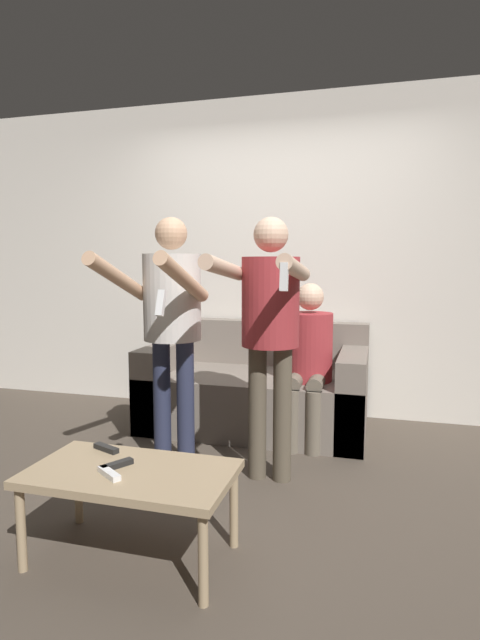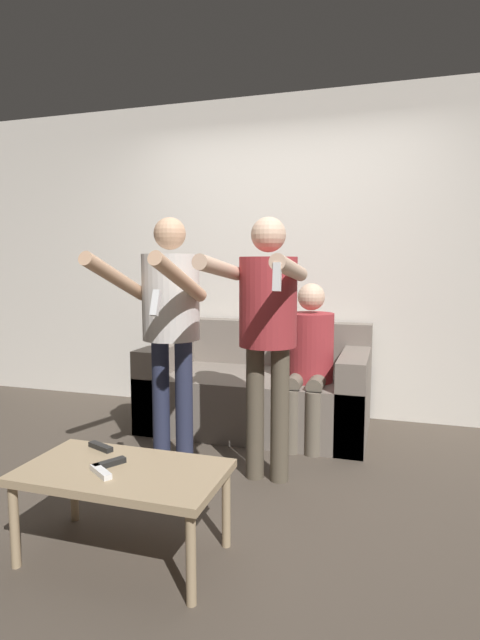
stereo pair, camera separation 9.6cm
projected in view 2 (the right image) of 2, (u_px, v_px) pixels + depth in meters
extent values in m
plane|color=#4C4238|center=(230.00, 481.00, 2.98)|extent=(14.00, 14.00, 0.00)
cube|color=silver|center=(286.00, 257.00, 4.29)|extent=(6.40, 0.06, 2.70)
cube|color=slate|center=(257.00, 400.00, 3.94)|extent=(1.71, 0.93, 0.44)
cube|color=slate|center=(269.00, 342.00, 4.26)|extent=(1.71, 0.16, 0.37)
cube|color=slate|center=(169.00, 381.00, 4.15)|extent=(0.20, 0.93, 0.64)
cube|color=slate|center=(354.00, 395.00, 3.71)|extent=(0.20, 0.93, 0.64)
cylinder|color=#282D47|center=(161.00, 403.00, 3.18)|extent=(0.11, 0.11, 0.83)
cylinder|color=#282D47|center=(184.00, 405.00, 3.13)|extent=(0.11, 0.11, 0.83)
cylinder|color=silver|center=(171.00, 297.00, 3.08)|extent=(0.35, 0.35, 0.53)
sphere|color=tan|center=(170.00, 234.00, 3.04)|extent=(0.20, 0.20, 0.20)
cylinder|color=tan|center=(116.00, 278.00, 2.84)|extent=(0.08, 0.63, 0.30)
cylinder|color=tan|center=(180.00, 279.00, 2.72)|extent=(0.08, 0.63, 0.30)
cube|color=white|center=(156.00, 303.00, 2.45)|extent=(0.04, 0.07, 0.13)
cylinder|color=brown|center=(255.00, 412.00, 3.00)|extent=(0.11, 0.11, 0.81)
cylinder|color=brown|center=(280.00, 414.00, 2.95)|extent=(0.11, 0.11, 0.81)
cylinder|color=#9E2D33|center=(268.00, 302.00, 2.90)|extent=(0.34, 0.34, 0.52)
sphere|color=beige|center=(268.00, 235.00, 2.86)|extent=(0.20, 0.20, 0.20)
cylinder|color=beige|center=(220.00, 268.00, 2.65)|extent=(0.08, 0.61, 0.15)
cylinder|color=beige|center=(290.00, 269.00, 2.54)|extent=(0.08, 0.61, 0.15)
cube|color=white|center=(277.00, 277.00, 2.26)|extent=(0.04, 0.04, 0.13)
cylinder|color=#6B6051|center=(291.00, 421.00, 3.42)|extent=(0.11, 0.11, 0.44)
cylinder|color=#6B6051|center=(313.00, 424.00, 3.37)|extent=(0.11, 0.11, 0.44)
cylinder|color=#6B6051|center=(296.00, 381.00, 3.54)|extent=(0.11, 0.32, 0.11)
cylinder|color=#6B6051|center=(317.00, 383.00, 3.50)|extent=(0.11, 0.32, 0.11)
cylinder|color=#9E2D33|center=(310.00, 347.00, 3.65)|extent=(0.34, 0.34, 0.50)
sphere|color=beige|center=(311.00, 297.00, 3.60)|extent=(0.20, 0.20, 0.20)
cube|color=tan|center=(123.00, 472.00, 2.18)|extent=(0.89, 0.50, 0.04)
cylinder|color=tan|center=(14.00, 526.00, 2.12)|extent=(0.04, 0.04, 0.37)
cylinder|color=tan|center=(191.00, 559.00, 1.88)|extent=(0.04, 0.04, 0.37)
cylinder|color=tan|center=(74.00, 485.00, 2.52)|extent=(0.04, 0.04, 0.37)
cylinder|color=tan|center=(226.00, 508.00, 2.28)|extent=(0.04, 0.04, 0.37)
cube|color=white|center=(101.00, 472.00, 2.11)|extent=(0.14, 0.11, 0.02)
cube|color=black|center=(109.00, 463.00, 2.20)|extent=(0.11, 0.15, 0.02)
cube|color=black|center=(101.00, 447.00, 2.40)|extent=(0.15, 0.09, 0.02)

